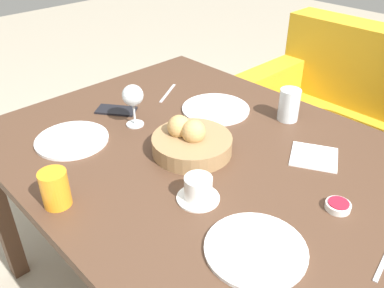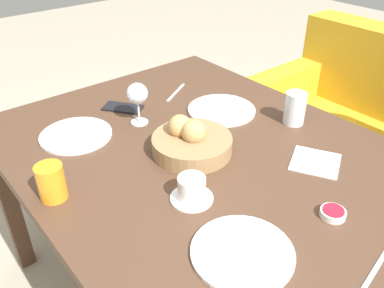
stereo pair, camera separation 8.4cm
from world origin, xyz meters
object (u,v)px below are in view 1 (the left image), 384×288
Objects in this scene: knife_silver at (168,93)px; plate_near_right at (256,249)px; plate_far_center at (216,109)px; wine_glass at (133,97)px; napkin at (314,157)px; juice_glass at (55,189)px; couch at (382,150)px; water_tumbler at (289,105)px; coffee_cup at (198,190)px; plate_near_left at (72,140)px; jam_bowl_berry at (338,206)px; cell_phone at (116,110)px; bread_basket at (191,141)px.

plate_near_right is at bearing -27.48° from knife_silver.
plate_near_right is 0.72m from plate_far_center.
wine_glass reaches higher than napkin.
juice_glass reaches higher than plate_far_center.
water_tumbler is at bearing -98.57° from couch.
water_tumbler is 0.51m from knife_silver.
coffee_cup is at bearing 171.59° from plate_near_right.
jam_bowl_berry is (0.80, 0.34, 0.01)m from plate_near_left.
couch is 1.41m from wine_glass.
couch is at bearing 95.67° from napkin.
plate_near_right is 0.71m from wine_glass.
plate_far_center reaches higher than cell_phone.
water_tumbler reaches higher than napkin.
couch reaches higher than plate_near_right.
plate_near_left reaches higher than cell_phone.
water_tumbler reaches higher than knife_silver.
plate_near_left reaches higher than napkin.
plate_near_left reaches higher than knife_silver.
couch is 1.02m from napkin.
water_tumbler is at bearing 57.76° from plate_near_left.
water_tumbler is at bearing 118.92° from plate_near_right.
plate_near_right is at bearing -101.87° from jam_bowl_berry.
wine_glass reaches higher than plate_near_left.
water_tumbler is at bearing 40.72° from cell_phone.
knife_silver is at bearing -122.07° from couch.
plate_far_center is 2.18× the size of water_tumbler.
water_tumbler is 1.77× the size of jam_bowl_berry.
napkin is at bearing 41.41° from bread_basket.
jam_bowl_berry reaches higher than napkin.
coffee_cup is at bearing 49.48° from juice_glass.
couch is 1.20m from knife_silver.
jam_bowl_berry is at bearing 23.01° from plate_near_left.
couch is 5.58× the size of plate_far_center.
water_tumbler is 0.50m from jam_bowl_berry.
jam_bowl_berry is (0.54, 0.53, -0.04)m from juice_glass.
bread_basket is 2.18× the size of water_tumbler.
plate_near_left is 2.35× the size of juice_glass.
cell_phone reaches higher than napkin.
juice_glass is 0.75m from knife_silver.
water_tumbler is at bearing 30.81° from plate_far_center.
cell_phone is at bearing 175.21° from wine_glass.
plate_near_left is at bearing -71.74° from cell_phone.
knife_silver is 0.98× the size of cell_phone.
knife_silver is at bearing 97.33° from plate_near_left.
coffee_cup is at bearing -90.78° from couch.
water_tumbler reaches higher than coffee_cup.
water_tumbler is 0.57m from coffee_cup.
couch is at bearing 57.93° from knife_silver.
wine_glass is 0.97× the size of knife_silver.
plate_near_left is 2.05× the size of coffee_cup.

